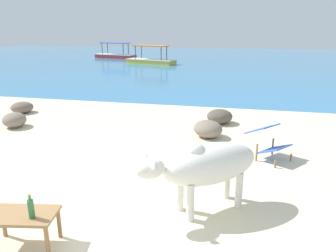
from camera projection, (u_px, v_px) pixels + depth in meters
name	position (u px, v px, depth m)	size (l,w,h in m)	color
sand_beach	(80.00, 230.00, 4.12)	(18.00, 14.00, 0.04)	beige
water_surface	(218.00, 62.00, 24.67)	(60.00, 36.00, 0.03)	teal
cow	(208.00, 165.00, 4.38)	(1.62, 1.40, 1.01)	silver
low_bench_table	(22.00, 219.00, 3.69)	(0.83, 0.57, 0.42)	olive
bottle	(31.00, 208.00, 3.56)	(0.07, 0.07, 0.30)	#2D6B38
deck_chair_far	(268.00, 140.00, 6.24)	(0.93, 0.89, 0.68)	olive
shore_rock_large	(22.00, 107.00, 9.73)	(0.64, 0.63, 0.33)	#6B5B4C
shore_rock_medium	(208.00, 129.00, 7.54)	(0.72, 0.63, 0.39)	gray
shore_rock_small	(220.00, 116.00, 8.64)	(0.68, 0.65, 0.37)	brown
shore_rock_flat	(14.00, 120.00, 8.31)	(0.66, 0.58, 0.38)	gray
boat_red	(115.00, 55.00, 27.99)	(3.84, 1.98, 1.29)	#C63833
boat_yellow	(151.00, 60.00, 23.44)	(3.85, 2.18, 1.29)	gold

